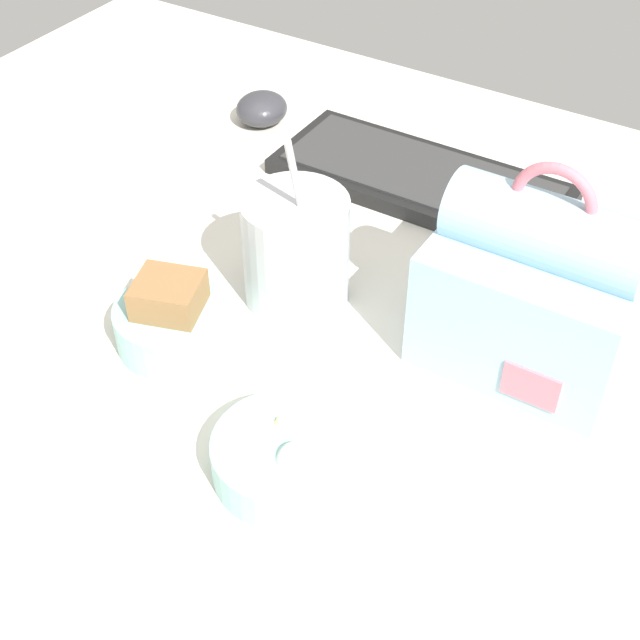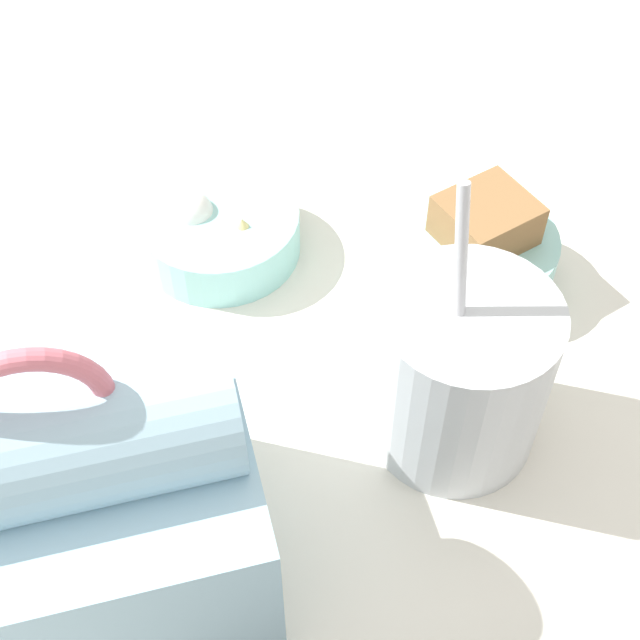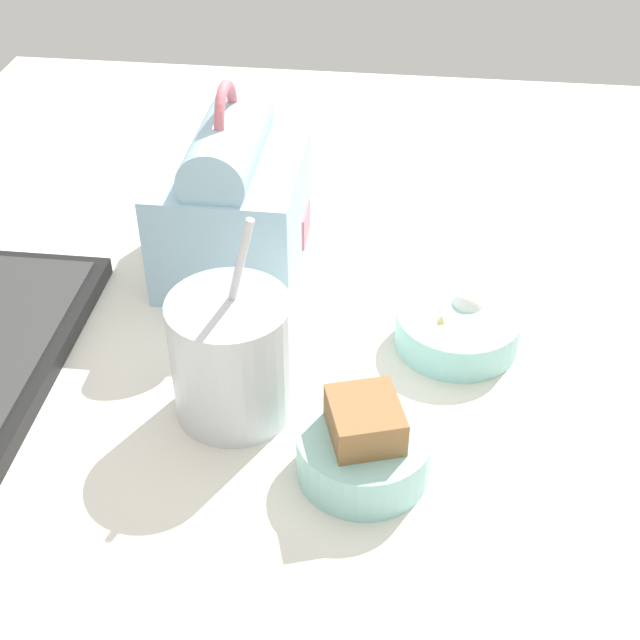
# 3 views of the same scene
# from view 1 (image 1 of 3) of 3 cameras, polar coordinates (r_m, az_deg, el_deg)

# --- Properties ---
(desk_surface) EXTENTS (1.40, 1.10, 0.02)m
(desk_surface) POSITION_cam_1_polar(r_m,az_deg,el_deg) (0.85, -0.54, -1.82)
(desk_surface) COLOR silver
(desk_surface) RESTS_ON ground
(keyboard) EXTENTS (0.34, 0.14, 0.02)m
(keyboard) POSITION_cam_1_polar(r_m,az_deg,el_deg) (1.05, 6.47, 8.95)
(keyboard) COLOR black
(keyboard) RESTS_ON desk_surface
(lunch_bag) EXTENTS (0.18, 0.14, 0.20)m
(lunch_bag) POSITION_cam_1_polar(r_m,az_deg,el_deg) (0.81, 13.61, 1.96)
(lunch_bag) COLOR #9EC6DB
(lunch_bag) RESTS_ON desk_surface
(soup_cup) EXTENTS (0.10, 0.10, 0.19)m
(soup_cup) POSITION_cam_1_polar(r_m,az_deg,el_deg) (0.86, -1.55, 4.60)
(soup_cup) COLOR silver
(soup_cup) RESTS_ON desk_surface
(bento_bowl_sandwich) EXTENTS (0.11, 0.11, 0.07)m
(bento_bowl_sandwich) POSITION_cam_1_polar(r_m,az_deg,el_deg) (0.84, -9.44, -0.00)
(bento_bowl_sandwich) COLOR #93D1CC
(bento_bowl_sandwich) RESTS_ON desk_surface
(bento_bowl_snacks) EXTENTS (0.12, 0.12, 0.05)m
(bento_bowl_snacks) POSITION_cam_1_polar(r_m,az_deg,el_deg) (0.72, -2.32, -8.66)
(bento_bowl_snacks) COLOR #93D1CC
(bento_bowl_snacks) RESTS_ON desk_surface
(computer_mouse) EXTENTS (0.06, 0.07, 0.04)m
(computer_mouse) POSITION_cam_1_polar(r_m,az_deg,el_deg) (1.17, -3.75, 13.35)
(computer_mouse) COLOR #333338
(computer_mouse) RESTS_ON desk_surface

